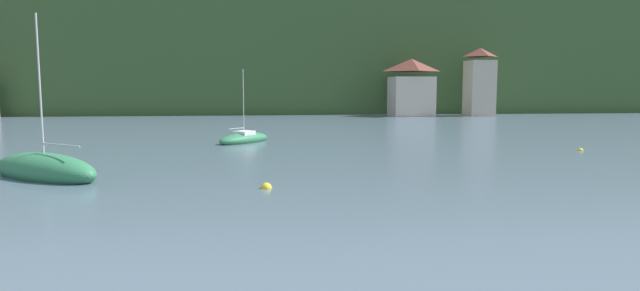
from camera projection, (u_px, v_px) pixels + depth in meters
name	position (u px, v px, depth m)	size (l,w,h in m)	color
wooded_hillside	(315.00, 69.00, 115.24)	(352.00, 47.33, 49.18)	#38562D
shore_building_westcentral	(411.00, 88.00, 84.97)	(6.76, 5.98, 9.08)	beige
shore_building_central	(480.00, 83.00, 85.36)	(4.19, 4.33, 10.82)	#BCB29E
sailboat_far_3	(244.00, 139.00, 44.68)	(5.04, 5.52, 6.44)	#2D754C
sailboat_mid_5	(45.00, 170.00, 27.34)	(7.55, 6.52, 8.82)	#2D754C
mooring_buoy_near	(580.00, 151.00, 38.91)	(0.39, 0.39, 0.39)	yellow
mooring_buoy_mid	(266.00, 188.00, 24.57)	(0.51, 0.51, 0.51)	yellow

